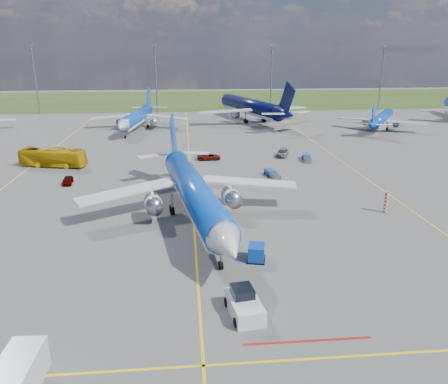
{
  "coord_description": "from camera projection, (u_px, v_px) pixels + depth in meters",
  "views": [
    {
      "loc": [
        -0.87,
        -45.28,
        21.15
      ],
      "look_at": [
        3.9,
        6.69,
        4.0
      ],
      "focal_mm": 35.0,
      "sensor_mm": 36.0,
      "label": 1
    }
  ],
  "objects": [
    {
      "name": "bg_jet_nnw",
      "position": [
        137.0,
        130.0,
        119.98
      ],
      "size": [
        33.69,
        41.35,
        9.88
      ],
      "primitive_type": null,
      "rotation": [
        0.0,
        0.0,
        -0.14
      ],
      "color": "blue",
      "rests_on": "ground"
    },
    {
      "name": "warning_post",
      "position": [
        386.0,
        202.0,
        58.87
      ],
      "size": [
        0.5,
        0.5,
        3.0
      ],
      "primitive_type": "cylinder",
      "color": "red",
      "rests_on": "ground"
    },
    {
      "name": "baggage_tug_e",
      "position": [
        307.0,
        158.0,
        86.79
      ],
      "size": [
        2.28,
        5.21,
        1.13
      ],
      "rotation": [
        0.0,
        0.0,
        -0.19
      ],
      "color": "#1A629F",
      "rests_on": "ground"
    },
    {
      "name": "service_car_a",
      "position": [
        68.0,
        180.0,
        71.65
      ],
      "size": [
        1.8,
        3.82,
        1.26
      ],
      "primitive_type": "imported",
      "rotation": [
        0.0,
        0.0,
        0.08
      ],
      "color": "#999999",
      "rests_on": "ground"
    },
    {
      "name": "uld_container",
      "position": [
        256.0,
        253.0,
        45.73
      ],
      "size": [
        2.09,
        2.4,
        1.66
      ],
      "primitive_type": "cube",
      "rotation": [
        0.0,
        0.0,
        -0.23
      ],
      "color": "#0B39A7",
      "rests_on": "ground"
    },
    {
      "name": "baggage_tug_c",
      "position": [
        78.0,
        163.0,
        83.27
      ],
      "size": [
        1.94,
        4.41,
        0.96
      ],
      "rotation": [
        0.0,
        0.0,
        -0.2
      ],
      "color": "#1A549C",
      "rests_on": "ground"
    },
    {
      "name": "main_airliner",
      "position": [
        195.0,
        219.0,
        56.83
      ],
      "size": [
        38.17,
        46.41,
        10.96
      ],
      "primitive_type": null,
      "rotation": [
        0.0,
        0.0,
        0.16
      ],
      "color": "blue",
      "rests_on": "ground"
    },
    {
      "name": "taxiway_lines",
      "position": [
        192.0,
        177.0,
        75.74
      ],
      "size": [
        60.25,
        160.0,
        0.02
      ],
      "color": "yellow",
      "rests_on": "ground"
    },
    {
      "name": "baggage_tug_w",
      "position": [
        272.0,
        174.0,
        75.61
      ],
      "size": [
        2.13,
        4.97,
        1.08
      ],
      "rotation": [
        0.0,
        0.0,
        0.18
      ],
      "color": "#184C94",
      "rests_on": "ground"
    },
    {
      "name": "service_car_c",
      "position": [
        282.0,
        153.0,
        90.11
      ],
      "size": [
        3.82,
        5.46,
        1.47
      ],
      "primitive_type": "imported",
      "rotation": [
        0.0,
        0.0,
        -0.39
      ],
      "color": "#999999",
      "rests_on": "ground"
    },
    {
      "name": "bg_jet_ne",
      "position": [
        381.0,
        129.0,
        121.17
      ],
      "size": [
        38.43,
        40.65,
        8.49
      ],
      "primitive_type": null,
      "rotation": [
        0.0,
        0.0,
        2.56
      ],
      "color": "blue",
      "rests_on": "ground"
    },
    {
      "name": "floodlight_masts",
      "position": [
        214.0,
        75.0,
        150.53
      ],
      "size": [
        202.2,
        0.5,
        22.7
      ],
      "color": "slate",
      "rests_on": "ground"
    },
    {
      "name": "pushback_tug",
      "position": [
        244.0,
        304.0,
        36.42
      ],
      "size": [
        3.05,
        6.54,
        2.17
      ],
      "rotation": [
        0.0,
        0.0,
        0.15
      ],
      "color": "silver",
      "rests_on": "ground"
    },
    {
      "name": "grass_strip",
      "position": [
        185.0,
        100.0,
        191.42
      ],
      "size": [
        400.0,
        80.0,
        0.01
      ],
      "primitive_type": "cube",
      "color": "#2D4719",
      "rests_on": "ground"
    },
    {
      "name": "ground",
      "position": [
        195.0,
        245.0,
        49.52
      ],
      "size": [
        400.0,
        400.0,
        0.0
      ],
      "primitive_type": "plane",
      "color": "#545452",
      "rests_on": "ground"
    },
    {
      "name": "apron_bus",
      "position": [
        53.0,
        157.0,
        81.91
      ],
      "size": [
        12.91,
        6.15,
        3.51
      ],
      "primitive_type": "imported",
      "rotation": [
        0.0,
        0.0,
        1.3
      ],
      "color": "#C99F0B",
      "rests_on": "ground"
    },
    {
      "name": "service_car_b",
      "position": [
        209.0,
        157.0,
        87.28
      ],
      "size": [
        4.84,
        2.46,
        1.31
      ],
      "primitive_type": "imported",
      "rotation": [
        0.0,
        0.0,
        1.51
      ],
      "color": "#999999",
      "rests_on": "ground"
    },
    {
      "name": "bg_jet_n",
      "position": [
        250.0,
        121.0,
        134.23
      ],
      "size": [
        50.66,
        58.23,
        12.87
      ],
      "primitive_type": null,
      "rotation": [
        0.0,
        0.0,
        3.45
      ],
      "color": "#070B3C",
      "rests_on": "ground"
    },
    {
      "name": "service_van",
      "position": [
        17.0,
        377.0,
        27.88
      ],
      "size": [
        2.58,
        5.44,
        2.35
      ],
      "primitive_type": "cube",
      "rotation": [
        0.0,
        0.0,
        -0.04
      ],
      "color": "silver",
      "rests_on": "ground"
    }
  ]
}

